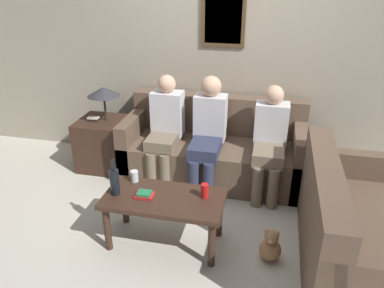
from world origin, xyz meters
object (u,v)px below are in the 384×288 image
object	(u,v)px
couch_side	(353,234)
person_right	(270,138)
teddy_bear	(270,247)
couch_main	(214,151)
person_left	(165,126)
coffee_table	(164,204)
drinking_glass	(134,176)
person_middle	(208,129)
wine_bottle	(115,181)

from	to	relation	value
couch_side	person_right	size ratio (longest dim) A/B	1.40
teddy_bear	couch_main	bearing A→B (deg)	118.55
teddy_bear	person_left	bearing A→B (deg)	137.31
coffee_table	person_right	world-z (taller)	person_right
teddy_bear	drinking_glass	bearing A→B (deg)	170.62
couch_main	couch_side	distance (m)	1.79
couch_main	person_middle	bearing A→B (deg)	-102.38
couch_main	wine_bottle	size ratio (longest dim) A/B	6.11
drinking_glass	teddy_bear	distance (m)	1.31
drinking_glass	couch_main	bearing A→B (deg)	63.39
coffee_table	wine_bottle	xyz separation A→B (m)	(-0.41, -0.04, 0.20)
wine_bottle	person_middle	xyz separation A→B (m)	(0.58, 1.12, 0.05)
person_middle	person_left	bearing A→B (deg)	177.07
wine_bottle	teddy_bear	xyz separation A→B (m)	(1.32, 0.03, -0.47)
couch_side	person_right	world-z (taller)	person_right
couch_side	teddy_bear	size ratio (longest dim) A/B	5.49
coffee_table	person_left	size ratio (longest dim) A/B	0.87
couch_main	person_right	size ratio (longest dim) A/B	1.76
couch_side	drinking_glass	distance (m)	1.87
coffee_table	couch_side	bearing A→B (deg)	1.81
couch_side	drinking_glass	bearing A→B (deg)	85.72
coffee_table	drinking_glass	xyz separation A→B (m)	(-0.33, 0.19, 0.12)
couch_main	couch_side	xyz separation A→B (m)	(1.31, -1.21, 0.00)
drinking_glass	person_middle	size ratio (longest dim) A/B	0.09
coffee_table	teddy_bear	size ratio (longest dim) A/B	3.51
person_middle	teddy_bear	bearing A→B (deg)	-56.19
person_middle	person_right	world-z (taller)	person_middle
drinking_glass	person_right	xyz separation A→B (m)	(1.15, 0.88, 0.10)
person_left	couch_side	bearing A→B (deg)	-29.95
wine_bottle	person_right	xyz separation A→B (m)	(1.23, 1.11, 0.02)
person_right	teddy_bear	bearing A→B (deg)	-85.49
couch_side	teddy_bear	world-z (taller)	couch_side
teddy_bear	person_middle	bearing A→B (deg)	123.81
couch_side	drinking_glass	xyz separation A→B (m)	(-1.85, 0.14, 0.21)
person_left	person_middle	size ratio (longest dim) A/B	0.98
couch_main	drinking_glass	xyz separation A→B (m)	(-0.54, -1.07, 0.21)
wine_bottle	couch_main	bearing A→B (deg)	64.52
couch_side	coffee_table	distance (m)	1.53
person_middle	person_right	distance (m)	0.65
wine_bottle	person_right	size ratio (longest dim) A/B	0.29
coffee_table	person_middle	distance (m)	1.12
couch_side	coffee_table	world-z (taller)	couch_side
couch_main	person_right	xyz separation A→B (m)	(0.61, -0.19, 0.31)
drinking_glass	person_middle	xyz separation A→B (m)	(0.50, 0.89, 0.13)
wine_bottle	drinking_glass	world-z (taller)	wine_bottle
drinking_glass	person_middle	bearing A→B (deg)	60.84
couch_main	teddy_bear	size ratio (longest dim) A/B	6.90
person_right	couch_side	bearing A→B (deg)	-55.43
person_right	person_middle	bearing A→B (deg)	178.92
couch_side	wine_bottle	world-z (taller)	couch_side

